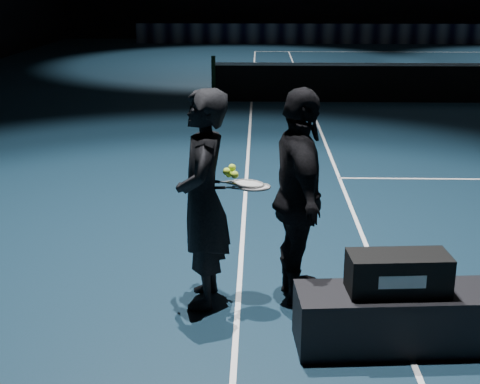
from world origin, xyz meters
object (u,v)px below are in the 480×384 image
Objects in this scene: player_b at (299,198)px; tennis_balls at (232,172)px; player_a at (203,200)px; player_bench at (395,318)px; racket_lower at (254,187)px; racket_bag at (398,273)px; racket_upper at (248,184)px.

player_b reaches higher than tennis_balls.
player_a is 1.00× the size of player_b.
player_bench is at bearing 65.53° from player_a.
player_a is 0.85m from player_b.
tennis_balls reaches higher than racket_lower.
player_b is (-0.74, 0.81, 0.35)m from racket_bag.
racket_upper is (-0.05, 0.03, 0.02)m from racket_lower.
player_b is 0.64m from tennis_balls.
racket_lower is at bearing 141.51° from player_bench.
racket_upper is at bearing 101.75° from player_a.
player_a is at bearing 151.12° from racket_bag.
player_bench is at bearing -146.49° from player_b.
player_a reaches higher than tennis_balls.
player_a is 0.35m from tennis_balls.
player_b is at bearing 5.54° from tennis_balls.
racket_upper is at bearing 141.34° from racket_lower.
racket_upper is at bearing 141.58° from player_bench.
player_b is at bearing -0.00° from racket_lower.
player_b is 0.41m from racket_lower.
player_a is 2.87× the size of racket_upper.
tennis_balls is (-0.19, -0.02, 0.14)m from racket_lower.
racket_bag is at bearing -40.13° from racket_lower.
racket_upper reaches higher than racket_lower.
player_b is 0.47m from racket_upper.
player_bench is at bearing -40.13° from racket_lower.
racket_upper reaches higher than player_bench.
racket_bag is at bearing 0.00° from player_bench.
player_bench is 13.12× the size of tennis_balls.
player_bench is at bearing -29.53° from tennis_balls.
player_b is (-0.74, 0.81, 0.74)m from player_bench.
racket_upper is at bearing 141.58° from racket_bag.
player_a is at bearing -178.29° from racket_upper.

